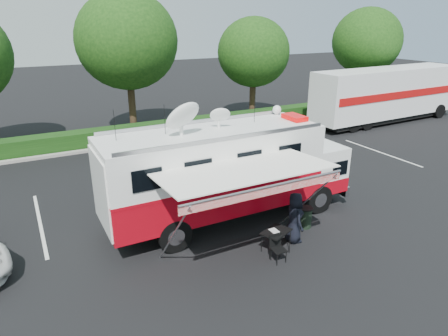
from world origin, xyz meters
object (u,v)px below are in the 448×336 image
(trash_bin, at_px, (305,217))
(semi_trailer, at_px, (387,94))
(folding_table, at_px, (276,232))
(command_truck, at_px, (228,171))

(trash_bin, xyz_separation_m, semi_trailer, (15.34, 10.01, 1.65))
(trash_bin, height_order, semi_trailer, semi_trailer)
(folding_table, relative_size, trash_bin, 1.43)
(trash_bin, bearing_deg, folding_table, -154.73)
(command_truck, height_order, trash_bin, command_truck)
(semi_trailer, bearing_deg, trash_bin, -146.88)
(folding_table, height_order, trash_bin, folding_table)
(command_truck, distance_m, semi_trailer, 19.33)
(command_truck, bearing_deg, trash_bin, -40.54)
(command_truck, height_order, folding_table, command_truck)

